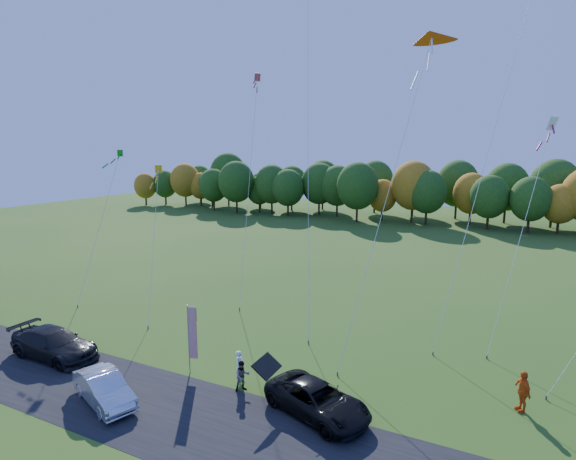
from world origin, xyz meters
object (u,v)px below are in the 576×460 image
at_px(person_east, 522,391).
at_px(feather_flag, 192,332).
at_px(black_suv, 317,400).
at_px(silver_sedan, 104,388).

xyz_separation_m(person_east, feather_flag, (-15.87, -3.82, 1.38)).
height_order(black_suv, feather_flag, feather_flag).
distance_m(black_suv, feather_flag, 7.69).
bearing_deg(silver_sedan, feather_flag, -5.20).
xyz_separation_m(black_suv, person_east, (8.37, 4.43, 0.26)).
distance_m(silver_sedan, feather_flag, 4.90).
relative_size(black_suv, silver_sedan, 1.19).
bearing_deg(person_east, silver_sedan, -94.44).
height_order(silver_sedan, person_east, person_east).
bearing_deg(black_suv, feather_flag, 105.77).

